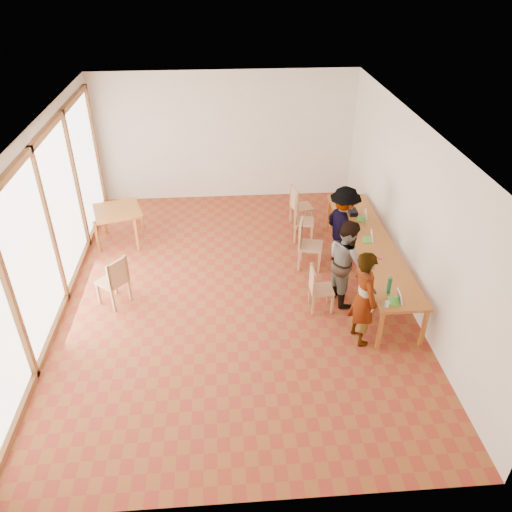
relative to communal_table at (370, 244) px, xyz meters
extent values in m
plane|color=brown|center=(-2.50, -0.31, -0.70)|extent=(8.00, 8.00, 0.00)
cube|color=white|center=(-2.50, 3.69, 0.80)|extent=(6.00, 0.10, 3.00)
cube|color=white|center=(-2.50, -4.31, 0.80)|extent=(6.00, 0.10, 3.00)
cube|color=white|center=(0.50, -0.31, 0.80)|extent=(0.10, 8.00, 3.00)
cube|color=white|center=(-5.46, -0.31, 0.80)|extent=(0.10, 8.00, 3.00)
cube|color=white|center=(-2.50, -0.31, 2.32)|extent=(6.00, 8.00, 0.04)
cube|color=#B06B27|center=(0.00, 0.00, 0.02)|extent=(0.80, 4.00, 0.05)
cube|color=#B06B27|center=(-0.34, -1.94, -0.35)|extent=(0.06, 0.06, 0.70)
cube|color=#B06B27|center=(-0.34, 1.94, -0.35)|extent=(0.06, 0.06, 0.70)
cube|color=#B06B27|center=(0.34, -1.94, -0.35)|extent=(0.06, 0.06, 0.70)
cube|color=#B06B27|center=(0.34, 1.94, -0.35)|extent=(0.06, 0.06, 0.70)
cube|color=#B06B27|center=(-4.78, 1.64, 0.02)|extent=(0.90, 0.90, 0.05)
cube|color=#B06B27|center=(-5.17, 1.25, -0.35)|extent=(0.05, 0.05, 0.70)
cube|color=#B06B27|center=(-5.17, 2.03, -0.35)|extent=(0.05, 0.05, 0.70)
cube|color=#B06B27|center=(-4.39, 1.25, -0.35)|extent=(0.05, 0.05, 0.70)
cube|color=#B06B27|center=(-4.39, 2.03, -0.35)|extent=(0.05, 0.05, 0.70)
cube|color=tan|center=(-1.04, -0.89, -0.32)|extent=(0.38, 0.38, 0.04)
cube|color=tan|center=(-1.21, -0.89, -0.10)|extent=(0.04, 0.38, 0.40)
cube|color=tan|center=(-1.01, 0.43, -0.25)|extent=(0.54, 0.54, 0.04)
cube|color=tan|center=(-1.20, 0.48, 0.00)|extent=(0.15, 0.44, 0.46)
cube|color=tan|center=(-0.97, 1.46, -0.28)|extent=(0.47, 0.47, 0.04)
cube|color=tan|center=(-1.16, 1.49, -0.05)|extent=(0.11, 0.41, 0.43)
cube|color=tan|center=(-0.91, 2.10, -0.27)|extent=(0.51, 0.51, 0.04)
cube|color=tan|center=(-1.10, 2.06, -0.03)|extent=(0.14, 0.42, 0.44)
cube|color=tan|center=(-4.57, -0.45, -0.26)|extent=(0.61, 0.61, 0.04)
cube|color=tan|center=(-4.42, -0.58, -0.01)|extent=(0.30, 0.36, 0.45)
imported|color=gray|center=(-0.58, -1.70, 0.10)|extent=(0.49, 0.65, 1.60)
imported|color=gray|center=(-0.60, -0.64, 0.07)|extent=(0.72, 0.85, 1.54)
imported|color=gray|center=(-0.39, 0.55, 0.08)|extent=(0.86, 1.14, 1.57)
cube|color=#51B634|center=(-0.14, -1.77, 0.06)|extent=(0.18, 0.24, 0.02)
cube|color=white|center=(-0.05, -1.77, 0.14)|extent=(0.08, 0.21, 0.19)
cube|color=#51B634|center=(-0.05, 0.06, 0.06)|extent=(0.20, 0.25, 0.02)
cube|color=white|center=(0.02, 0.04, 0.14)|extent=(0.11, 0.21, 0.18)
cube|color=#51B634|center=(0.05, 0.85, 0.06)|extent=(0.22, 0.27, 0.02)
cube|color=white|center=(0.12, 0.83, 0.14)|extent=(0.12, 0.22, 0.19)
imported|color=yellow|center=(-0.17, 1.19, 0.10)|extent=(0.15, 0.15, 0.10)
cylinder|color=#1C633A|center=(-0.15, -1.54, 0.19)|extent=(0.07, 0.07, 0.28)
cylinder|color=silver|center=(-0.27, -1.87, 0.09)|extent=(0.07, 0.07, 0.09)
cylinder|color=white|center=(-0.24, 1.74, 0.08)|extent=(0.08, 0.08, 0.06)
cube|color=#D23960|center=(0.01, -0.55, 0.05)|extent=(0.05, 0.10, 0.01)
cube|color=black|center=(-0.07, 1.09, 0.09)|extent=(0.16, 0.26, 0.09)
camera|label=1|loc=(-2.65, -7.56, 4.64)|focal=35.00mm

